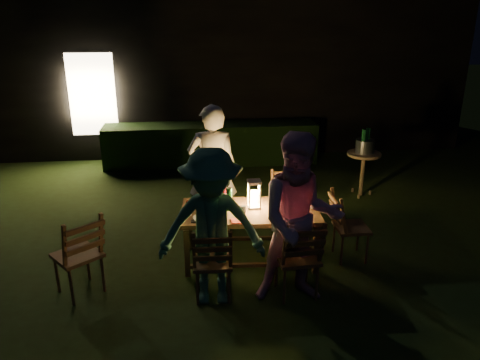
{
  "coord_description": "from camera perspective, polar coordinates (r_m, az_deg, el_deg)",
  "views": [
    {
      "loc": [
        -0.94,
        -5.29,
        2.93
      ],
      "look_at": [
        -0.34,
        0.03,
        0.97
      ],
      "focal_mm": 35.0,
      "sensor_mm": 36.0,
      "label": 1
    }
  ],
  "objects": [
    {
      "name": "plate_far_right",
      "position": [
        5.84,
        5.5,
        -2.59
      ],
      "size": [
        0.25,
        0.25,
        0.01
      ],
      "primitive_type": "cylinder",
      "color": "white",
      "rests_on": "dining_table"
    },
    {
      "name": "person_opp_right",
      "position": [
        4.81,
        7.32,
        -4.86
      ],
      "size": [
        0.93,
        0.75,
        1.83
      ],
      "primitive_type": "imported",
      "rotation": [
        0.0,
        0.0,
        -0.06
      ],
      "color": "#CF8EB1",
      "rests_on": "ground"
    },
    {
      "name": "wineglass_e",
      "position": [
        5.28,
        0.39,
        -4.09
      ],
      "size": [
        0.06,
        0.06,
        0.18
      ],
      "primitive_type": null,
      "color": "silver",
      "rests_on": "dining_table"
    },
    {
      "name": "bottle_table",
      "position": [
        5.53,
        -1.33,
        -2.36
      ],
      "size": [
        0.07,
        0.07,
        0.28
      ],
      "primitive_type": "cylinder",
      "color": "#0F471E",
      "rests_on": "dining_table"
    },
    {
      "name": "person_opp_left",
      "position": [
        4.77,
        -3.48,
        -5.9
      ],
      "size": [
        1.13,
        0.69,
        1.69
      ],
      "primitive_type": "imported",
      "rotation": [
        0.0,
        0.0,
        -0.06
      ],
      "color": "#397255",
      "rests_on": "ground"
    },
    {
      "name": "chair_far_right",
      "position": [
        6.52,
        5.58,
        -4.12
      ],
      "size": [
        0.42,
        0.45,
        0.89
      ],
      "rotation": [
        0.0,
        0.0,
        3.08
      ],
      "color": "#52331B",
      "rests_on": "ground"
    },
    {
      "name": "plate_near_left",
      "position": [
        5.38,
        -4.46,
        -4.61
      ],
      "size": [
        0.25,
        0.25,
        0.01
      ],
      "primitive_type": "cylinder",
      "color": "white",
      "rests_on": "dining_table"
    },
    {
      "name": "phone",
      "position": [
        5.31,
        -5.24,
        -5.01
      ],
      "size": [
        0.14,
        0.07,
        0.01
      ],
      "primitive_type": "cube",
      "color": "black",
      "rests_on": "dining_table"
    },
    {
      "name": "ice_bucket",
      "position": [
        7.85,
        14.98,
        3.99
      ],
      "size": [
        0.3,
        0.3,
        0.22
      ],
      "primitive_type": "cylinder",
      "color": "#A5A8AD",
      "rests_on": "side_table"
    },
    {
      "name": "chair_spare",
      "position": [
        5.42,
        -18.93,
        -10.15
      ],
      "size": [
        0.64,
        0.65,
        0.99
      ],
      "rotation": [
        0.0,
        0.0,
        0.67
      ],
      "color": "#52331B",
      "rests_on": "ground"
    },
    {
      "name": "lantern",
      "position": [
        5.58,
        1.73,
        -1.94
      ],
      "size": [
        0.16,
        0.16,
        0.35
      ],
      "color": "white",
      "rests_on": "dining_table"
    },
    {
      "name": "chair_near_right",
      "position": [
        5.15,
        6.95,
        -10.92
      ],
      "size": [
        0.47,
        0.5,
        0.97
      ],
      "rotation": [
        0.0,
        0.0,
        0.07
      ],
      "color": "#52331B",
      "rests_on": "ground"
    },
    {
      "name": "wineglass_c",
      "position": [
        5.34,
        4.68,
        -3.9
      ],
      "size": [
        0.06,
        0.06,
        0.18
      ],
      "primitive_type": null,
      "color": "#59070F",
      "rests_on": "dining_table"
    },
    {
      "name": "napkin_right",
      "position": [
        5.39,
        7.33,
        -4.71
      ],
      "size": [
        0.18,
        0.14,
        0.01
      ],
      "primitive_type": "cube",
      "color": "red",
      "rests_on": "dining_table"
    },
    {
      "name": "chair_far_left",
      "position": [
        6.43,
        -3.27,
        -3.82
      ],
      "size": [
        0.53,
        0.57,
        1.09
      ],
      "rotation": [
        0.0,
        0.0,
        3.04
      ],
      "color": "#52331B",
      "rests_on": "ground"
    },
    {
      "name": "chair_near_left",
      "position": [
        5.09,
        -3.33,
        -11.42
      ],
      "size": [
        0.42,
        0.45,
        0.91
      ],
      "rotation": [
        0.0,
        0.0,
        -0.04
      ],
      "color": "#52331B",
      "rests_on": "ground"
    },
    {
      "name": "dining_table",
      "position": [
        5.62,
        1.24,
        -4.26
      ],
      "size": [
        1.69,
        0.92,
        0.68
      ],
      "rotation": [
        0.0,
        0.0,
        -0.06
      ],
      "color": "#52331B",
      "rests_on": "ground"
    },
    {
      "name": "plate_near_right",
      "position": [
        5.44,
        6.15,
        -4.38
      ],
      "size": [
        0.25,
        0.25,
        0.01
      ],
      "primitive_type": "cylinder",
      "color": "white",
      "rests_on": "dining_table"
    },
    {
      "name": "plate_far_left",
      "position": [
        5.79,
        -4.36,
        -2.79
      ],
      "size": [
        0.25,
        0.25,
        0.01
      ],
      "primitive_type": "cylinder",
      "color": "white",
      "rests_on": "dining_table"
    },
    {
      "name": "garden_envelope",
      "position": [
        11.56,
        -1.84,
        13.36
      ],
      "size": [
        40.0,
        40.0,
        3.2
      ],
      "color": "black",
      "rests_on": "ground"
    },
    {
      "name": "bottle_bucket_a",
      "position": [
        7.78,
        14.77,
        4.26
      ],
      "size": [
        0.07,
        0.07,
        0.32
      ],
      "primitive_type": "cylinder",
      "color": "#0F471E",
      "rests_on": "side_table"
    },
    {
      "name": "napkin_left",
      "position": [
        5.29,
        -0.14,
        -5.0
      ],
      "size": [
        0.18,
        0.14,
        0.01
      ],
      "primitive_type": "cube",
      "color": "red",
      "rests_on": "dining_table"
    },
    {
      "name": "side_table",
      "position": [
        7.9,
        14.85,
        2.62
      ],
      "size": [
        0.55,
        0.55,
        0.74
      ],
      "color": "#916B48",
      "rests_on": "ground"
    },
    {
      "name": "person_house_side",
      "position": [
        6.27,
        -3.37,
        1.13
      ],
      "size": [
        0.68,
        0.47,
        1.8
      ],
      "primitive_type": "imported",
      "rotation": [
        0.0,
        0.0,
        3.08
      ],
      "color": "white",
      "rests_on": "ground"
    },
    {
      "name": "wineglass_a",
      "position": [
        5.81,
        -1.9,
        -1.78
      ],
      "size": [
        0.06,
        0.06,
        0.18
      ],
      "primitive_type": null,
      "color": "#59070F",
      "rests_on": "dining_table"
    },
    {
      "name": "bottle_bucket_b",
      "position": [
        7.89,
        15.25,
        4.43
      ],
      "size": [
        0.07,
        0.07,
        0.32
      ],
      "primitive_type": "cylinder",
      "color": "#0F471E",
      "rests_on": "side_table"
    },
    {
      "name": "wineglass_b",
      "position": [
        5.45,
        -6.25,
        -3.42
      ],
      "size": [
        0.06,
        0.06,
        0.18
      ],
      "primitive_type": null,
      "color": "#59070F",
      "rests_on": "dining_table"
    },
    {
      "name": "wineglass_d",
      "position": [
        5.8,
        7.25,
        -1.97
      ],
      "size": [
        0.06,
        0.06,
        0.18
      ],
      "primitive_type": null,
      "color": "#59070F",
      "rests_on": "dining_table"
    },
    {
      "name": "chair_end",
      "position": [
        5.98,
        13.15,
        -6.87
      ],
      "size": [
        0.44,
        0.41,
        0.91
      ],
      "rotation": [
        0.0,
        0.0,
        -1.58
      ],
      "color": "#52331B",
      "rests_on": "ground"
    }
  ]
}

